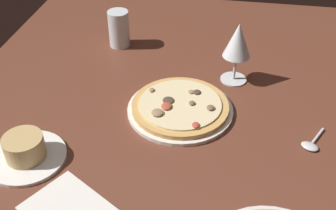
# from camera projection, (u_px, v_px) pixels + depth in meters

# --- Properties ---
(dining_table) EXTENTS (1.50, 1.10, 0.04)m
(dining_table) POSITION_uv_depth(u_px,v_px,m) (156.00, 124.00, 1.04)
(dining_table) COLOR brown
(dining_table) RESTS_ON ground
(pizza_main) EXTENTS (0.27, 0.27, 0.03)m
(pizza_main) POSITION_uv_depth(u_px,v_px,m) (180.00, 107.00, 1.04)
(pizza_main) COLOR silver
(pizza_main) RESTS_ON dining_table
(ramekin_on_saucer) EXTENTS (0.17, 0.17, 0.06)m
(ramekin_on_saucer) POSITION_uv_depth(u_px,v_px,m) (25.00, 151.00, 0.90)
(ramekin_on_saucer) COLOR white
(ramekin_on_saucer) RESTS_ON dining_table
(wine_glass_far) EXTENTS (0.07, 0.07, 0.17)m
(wine_glass_far) POSITION_uv_depth(u_px,v_px,m) (238.00, 42.00, 1.09)
(wine_glass_far) COLOR silver
(wine_glass_far) RESTS_ON dining_table
(water_glass) EXTENTS (0.06, 0.06, 0.11)m
(water_glass) POSITION_uv_depth(u_px,v_px,m) (119.00, 30.00, 1.29)
(water_glass) COLOR silver
(water_glass) RESTS_ON dining_table
(spoon) EXTENTS (0.09, 0.07, 0.01)m
(spoon) POSITION_uv_depth(u_px,v_px,m) (311.00, 144.00, 0.95)
(spoon) COLOR silver
(spoon) RESTS_ON dining_table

